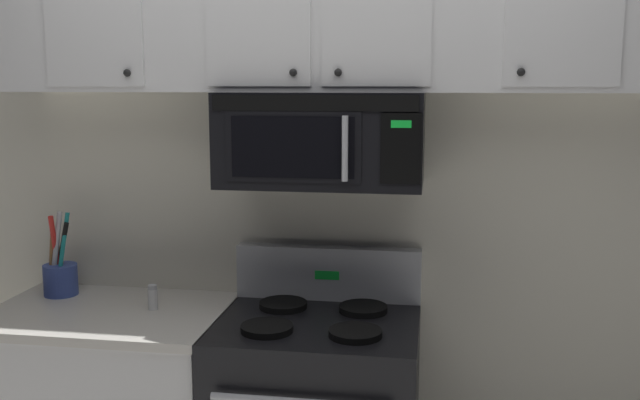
# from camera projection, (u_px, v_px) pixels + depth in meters

# --- Properties ---
(back_wall) EXTENTS (5.20, 0.10, 2.70)m
(back_wall) POSITION_uv_depth(u_px,v_px,m) (331.00, 188.00, 2.98)
(back_wall) COLOR silver
(back_wall) RESTS_ON ground_plane
(over_range_microwave) EXTENTS (0.76, 0.43, 0.35)m
(over_range_microwave) POSITION_uv_depth(u_px,v_px,m) (322.00, 139.00, 2.70)
(over_range_microwave) COLOR black
(upper_cabinets) EXTENTS (2.50, 0.36, 0.55)m
(upper_cabinets) POSITION_uv_depth(u_px,v_px,m) (323.00, 17.00, 2.65)
(upper_cabinets) COLOR silver
(utensil_crock_blue) EXTENTS (0.14, 0.14, 0.36)m
(utensil_crock_blue) POSITION_uv_depth(u_px,v_px,m) (60.00, 274.00, 3.01)
(utensil_crock_blue) COLOR #384C9E
(utensil_crock_blue) RESTS_ON counter_segment
(salt_shaker) EXTENTS (0.04, 0.04, 0.10)m
(salt_shaker) POSITION_uv_depth(u_px,v_px,m) (153.00, 297.00, 2.82)
(salt_shaker) COLOR white
(salt_shaker) RESTS_ON counter_segment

